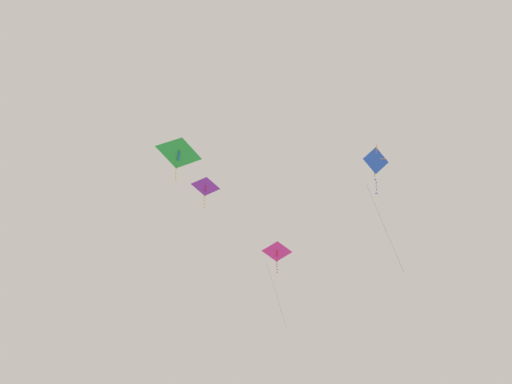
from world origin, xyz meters
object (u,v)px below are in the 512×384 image
(kite_delta_near_left, at_px, (206,187))
(kite_diamond_mid_left, at_px, (376,161))
(kite_delta_highest, at_px, (179,153))
(kite_delta_low_drifter, at_px, (277,252))

(kite_delta_near_left, xyz_separation_m, kite_diamond_mid_left, (8.17, 13.30, -1.70))
(kite_delta_highest, height_order, kite_delta_near_left, kite_delta_highest)
(kite_delta_highest, xyz_separation_m, kite_diamond_mid_left, (2.45, 14.85, -1.99))
(kite_delta_low_drifter, distance_m, kite_diamond_mid_left, 15.12)
(kite_delta_highest, bearing_deg, kite_delta_low_drifter, 21.26)
(kite_delta_near_left, height_order, kite_diamond_mid_left, kite_delta_near_left)
(kite_delta_near_left, bearing_deg, kite_diamond_mid_left, -54.39)
(kite_delta_highest, relative_size, kite_delta_low_drifter, 0.40)
(kite_delta_near_left, relative_size, kite_delta_low_drifter, 0.35)
(kite_delta_highest, height_order, kite_diamond_mid_left, kite_delta_highest)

